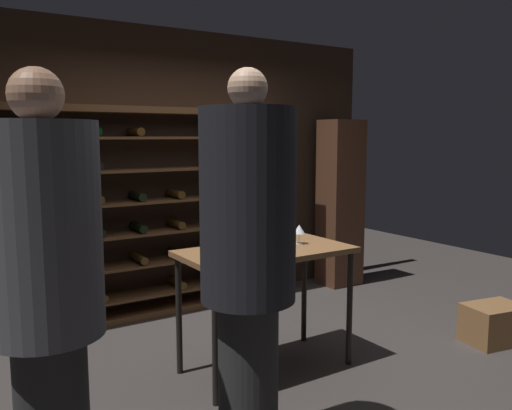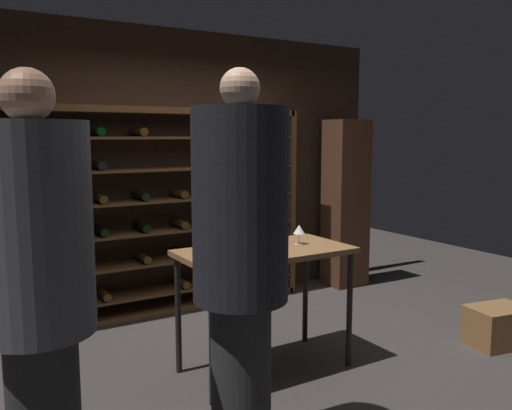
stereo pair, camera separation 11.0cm
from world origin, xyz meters
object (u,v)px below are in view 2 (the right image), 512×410
at_px(display_cabinet, 346,203).
at_px(wine_bottle_amber_reserve, 236,233).
at_px(wine_rack, 161,213).
at_px(tasting_table, 265,262).
at_px(person_guest_plum_blouse, 241,253).
at_px(wine_glass_stemmed_right, 299,230).
at_px(wine_glass_stemmed_center, 265,229).
at_px(wine_crate, 498,326).
at_px(wine_bottle_red_label, 235,242).
at_px(person_bystander_dark_jacket, 37,279).
at_px(wine_bottle_green_slim, 252,229).

distance_m(display_cabinet, wine_bottle_amber_reserve, 2.67).
height_order(wine_rack, wine_bottle_amber_reserve, wine_rack).
xyz_separation_m(tasting_table, person_guest_plum_blouse, (-0.71, -0.90, 0.33)).
bearing_deg(wine_glass_stemmed_right, wine_glass_stemmed_center, 139.63).
bearing_deg(display_cabinet, person_guest_plum_blouse, -139.14).
xyz_separation_m(wine_crate, wine_bottle_red_label, (-2.24, 0.43, 0.87)).
height_order(tasting_table, person_bystander_dark_jacket, person_bystander_dark_jacket).
bearing_deg(person_guest_plum_blouse, wine_bottle_red_label, -152.19).
distance_m(person_bystander_dark_jacket, wine_crate, 3.66).
bearing_deg(wine_bottle_red_label, wine_glass_stemmed_right, 16.78).
relative_size(person_guest_plum_blouse, wine_crate, 4.27).
height_order(display_cabinet, wine_glass_stemmed_center, display_cabinet).
bearing_deg(wine_rack, wine_glass_stemmed_center, -78.76).
distance_m(wine_rack, wine_bottle_amber_reserve, 1.63).
bearing_deg(wine_glass_stemmed_center, wine_glass_stemmed_right, -40.37).
height_order(wine_crate, wine_glass_stemmed_center, wine_glass_stemmed_center).
distance_m(person_bystander_dark_jacket, display_cabinet, 4.26).
distance_m(wine_rack, wine_bottle_red_label, 1.81).
bearing_deg(wine_glass_stemmed_center, wine_bottle_green_slim, -147.98).
distance_m(wine_bottle_red_label, wine_glass_stemmed_center, 0.59).
xyz_separation_m(wine_rack, wine_bottle_red_label, (-0.18, -1.80, 0.05)).
relative_size(person_guest_plum_blouse, display_cabinet, 1.08).
height_order(display_cabinet, wine_glass_stemmed_right, display_cabinet).
bearing_deg(person_guest_plum_blouse, wine_rack, -137.46).
xyz_separation_m(person_bystander_dark_jacket, wine_glass_stemmed_right, (1.96, 0.77, -0.09)).
relative_size(tasting_table, wine_bottle_green_slim, 3.18).
relative_size(wine_rack, wine_glass_stemmed_center, 19.18).
height_order(tasting_table, display_cabinet, display_cabinet).
bearing_deg(tasting_table, wine_bottle_red_label, -152.11).
bearing_deg(tasting_table, person_guest_plum_blouse, -128.38).
relative_size(wine_bottle_green_slim, wine_bottle_red_label, 1.15).
distance_m(tasting_table, wine_crate, 2.09).
bearing_deg(tasting_table, wine_bottle_amber_reserve, -177.92).
xyz_separation_m(person_guest_plum_blouse, wine_glass_stemmed_center, (0.82, 1.08, -0.12)).
height_order(display_cabinet, wine_bottle_amber_reserve, display_cabinet).
height_order(tasting_table, wine_bottle_amber_reserve, wine_bottle_amber_reserve).
bearing_deg(person_guest_plum_blouse, wine_bottle_green_slim, -158.87).
relative_size(wine_crate, wine_glass_stemmed_center, 3.11).
distance_m(person_guest_plum_blouse, wine_crate, 2.79).
relative_size(person_bystander_dark_jacket, wine_bottle_red_label, 5.93).
bearing_deg(display_cabinet, wine_glass_stemmed_center, -146.29).
bearing_deg(person_guest_plum_blouse, wine_glass_stemmed_right, -173.64).
height_order(wine_bottle_red_label, wine_glass_stemmed_right, wine_bottle_red_label).
relative_size(wine_crate, display_cabinet, 0.25).
bearing_deg(wine_crate, wine_rack, 132.76).
distance_m(person_bystander_dark_jacket, wine_glass_stemmed_right, 2.11).
bearing_deg(wine_bottle_green_slim, wine_crate, -19.30).
bearing_deg(wine_bottle_green_slim, tasting_table, -44.70).
distance_m(person_bystander_dark_jacket, person_guest_plum_blouse, 0.95).
xyz_separation_m(display_cabinet, wine_bottle_red_label, (-2.35, -1.63, 0.08)).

